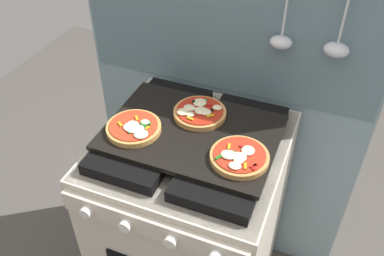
{
  "coord_description": "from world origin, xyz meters",
  "views": [
    {
      "loc": [
        0.38,
        -0.94,
        1.77
      ],
      "look_at": [
        0.0,
        0.0,
        0.93
      ],
      "focal_mm": 39.3,
      "sensor_mm": 36.0,
      "label": 1
    }
  ],
  "objects_px": {
    "stove": "(192,223)",
    "pizza_left": "(134,128)",
    "baking_tray": "(192,132)",
    "pizza_right": "(239,157)",
    "pizza_center": "(199,112)"
  },
  "relations": [
    {
      "from": "stove",
      "to": "pizza_left",
      "type": "xyz_separation_m",
      "value": [
        -0.17,
        -0.07,
        0.48
      ]
    },
    {
      "from": "stove",
      "to": "pizza_right",
      "type": "distance_m",
      "value": 0.51
    },
    {
      "from": "baking_tray",
      "to": "pizza_left",
      "type": "distance_m",
      "value": 0.18
    },
    {
      "from": "stove",
      "to": "baking_tray",
      "type": "distance_m",
      "value": 0.46
    },
    {
      "from": "pizza_center",
      "to": "baking_tray",
      "type": "bearing_deg",
      "value": -85.52
    },
    {
      "from": "stove",
      "to": "pizza_center",
      "type": "xyz_separation_m",
      "value": [
        -0.01,
        0.08,
        0.48
      ]
    },
    {
      "from": "baking_tray",
      "to": "pizza_left",
      "type": "relative_size",
      "value": 3.11
    },
    {
      "from": "stove",
      "to": "baking_tray",
      "type": "relative_size",
      "value": 1.67
    },
    {
      "from": "pizza_right",
      "to": "pizza_left",
      "type": "bearing_deg",
      "value": 179.57
    },
    {
      "from": "stove",
      "to": "pizza_right",
      "type": "xyz_separation_m",
      "value": [
        0.18,
        -0.07,
        0.48
      ]
    },
    {
      "from": "pizza_right",
      "to": "pizza_center",
      "type": "height_order",
      "value": "pizza_center"
    },
    {
      "from": "baking_tray",
      "to": "pizza_left",
      "type": "height_order",
      "value": "pizza_left"
    },
    {
      "from": "baking_tray",
      "to": "pizza_left",
      "type": "bearing_deg",
      "value": -157.52
    },
    {
      "from": "pizza_left",
      "to": "pizza_right",
      "type": "height_order",
      "value": "same"
    },
    {
      "from": "pizza_left",
      "to": "pizza_center",
      "type": "relative_size",
      "value": 1.0
    }
  ]
}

